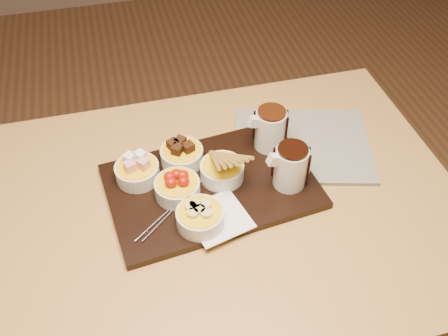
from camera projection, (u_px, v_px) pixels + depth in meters
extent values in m
cube|color=#B18441|center=(196.00, 213.00, 1.12)|extent=(1.20, 0.80, 0.04)
cylinder|color=#B18441|center=(5.00, 241.00, 1.52)|extent=(0.06, 0.06, 0.71)
cylinder|color=#B18441|center=(334.00, 178.00, 1.71)|extent=(0.06, 0.06, 0.71)
cube|color=black|center=(211.00, 186.00, 1.13)|extent=(0.49, 0.35, 0.02)
cube|color=white|center=(218.00, 218.00, 1.06)|extent=(0.15, 0.15, 0.00)
cylinder|color=silver|center=(137.00, 172.00, 1.13)|extent=(0.10, 0.10, 0.04)
cylinder|color=silver|center=(182.00, 156.00, 1.16)|extent=(0.10, 0.10, 0.04)
cylinder|color=silver|center=(177.00, 188.00, 1.09)|extent=(0.10, 0.10, 0.04)
cylinder|color=silver|center=(222.00, 171.00, 1.13)|extent=(0.10, 0.10, 0.04)
cylinder|color=silver|center=(200.00, 218.00, 1.03)|extent=(0.10, 0.10, 0.04)
cylinder|color=silver|center=(291.00, 167.00, 1.09)|extent=(0.08, 0.08, 0.10)
cylinder|color=silver|center=(270.00, 130.00, 1.18)|extent=(0.08, 0.08, 0.10)
cube|color=beige|center=(302.00, 145.00, 1.24)|extent=(0.39, 0.34, 0.01)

